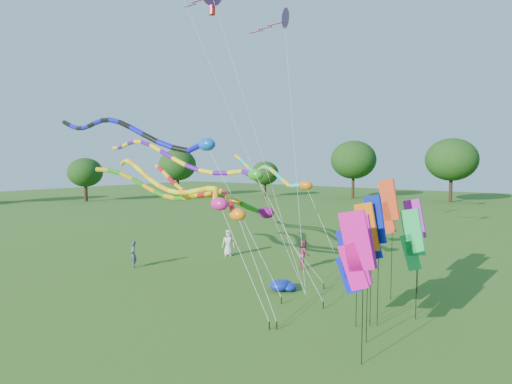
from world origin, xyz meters
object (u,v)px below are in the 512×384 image
Objects in this scene: tube_kite_red at (205,194)px; person_c at (304,254)px; person_a at (228,243)px; tube_kite_orange at (176,185)px; person_b at (133,254)px; blue_nylon_heap at (284,283)px.

person_c is at bearing 89.29° from tube_kite_red.
person_a is 1.03× the size of person_c.
person_a is (-2.12, 6.48, -4.14)m from tube_kite_orange.
tube_kite_red reaches higher than person_b.
tube_kite_orange is 8.63× the size of person_b.
tube_kite_red is 7.14× the size of person_a.
tube_kite_orange is 7.16m from blue_nylon_heap.
blue_nylon_heap is at bearing 47.70° from tube_kite_red.
person_c is (8.00, 5.76, 0.04)m from person_b.
person_b reaches higher than blue_nylon_heap.
blue_nylon_heap is at bearing 37.79° from person_b.
person_a reaches higher than person_b.
tube_kite_orange is at bearing -101.67° from person_a.
blue_nylon_heap is at bearing 155.62° from person_c.
person_b is (-4.53, 0.82, -4.21)m from tube_kite_orange.
tube_kite_orange is 8.52m from person_c.
person_c is (5.59, 0.10, -0.03)m from person_a.
tube_kite_red is 7.21m from person_a.
tube_kite_orange is 6.24m from person_b.
person_c is at bearing 78.01° from tube_kite_orange.
tube_kite_red reaches higher than person_c.
tube_kite_orange is at bearing -107.35° from tube_kite_red.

